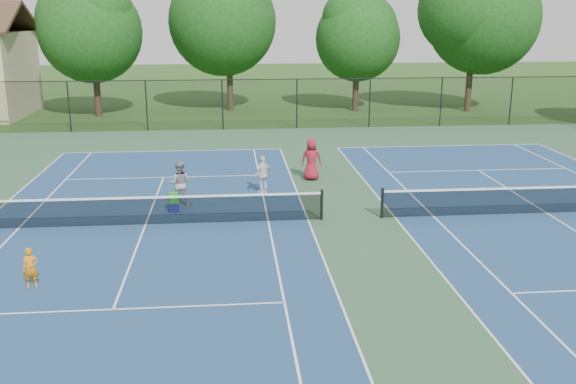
{
  "coord_description": "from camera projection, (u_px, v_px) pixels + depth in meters",
  "views": [
    {
      "loc": [
        -4.12,
        -20.72,
        6.85
      ],
      "look_at": [
        -2.3,
        -1.0,
        1.3
      ],
      "focal_mm": 40.0,
      "sensor_mm": 36.0,
      "label": 1
    }
  ],
  "objects": [
    {
      "name": "ground",
      "position": [
        352.0,
        219.0,
        22.08
      ],
      "size": [
        140.0,
        140.0,
        0.0
      ],
      "primitive_type": "plane",
      "color": "#234716",
      "rests_on": "ground"
    },
    {
      "name": "court_pad",
      "position": [
        352.0,
        219.0,
        22.08
      ],
      "size": [
        36.0,
        36.0,
        0.01
      ],
      "primitive_type": "cube",
      "color": "#30553A",
      "rests_on": "ground"
    },
    {
      "name": "tennis_court_left",
      "position": [
        145.0,
        222.0,
        21.43
      ],
      "size": [
        12.0,
        23.83,
        1.07
      ],
      "color": "navy",
      "rests_on": "ground"
    },
    {
      "name": "tennis_court_right",
      "position": [
        547.0,
        211.0,
        22.67
      ],
      "size": [
        12.0,
        23.83,
        1.07
      ],
      "color": "navy",
      "rests_on": "ground"
    },
    {
      "name": "perimeter_fence",
      "position": [
        353.0,
        174.0,
        21.64
      ],
      "size": [
        36.08,
        36.08,
        3.02
      ],
      "color": "black",
      "rests_on": "ground"
    },
    {
      "name": "tree_back_a",
      "position": [
        92.0,
        25.0,
        42.3
      ],
      "size": [
        6.8,
        6.8,
        9.15
      ],
      "color": "#2D2116",
      "rests_on": "ground"
    },
    {
      "name": "tree_back_b",
      "position": [
        228.0,
        16.0,
        44.87
      ],
      "size": [
        7.6,
        7.6,
        10.03
      ],
      "color": "#2D2116",
      "rests_on": "ground"
    },
    {
      "name": "tree_back_c",
      "position": [
        357.0,
        33.0,
        45.01
      ],
      "size": [
        6.0,
        6.0,
        8.4
      ],
      "color": "#2D2116",
      "rests_on": "ground"
    },
    {
      "name": "tree_back_d",
      "position": [
        474.0,
        13.0,
        44.4
      ],
      "size": [
        7.8,
        7.8,
        10.37
      ],
      "color": "#2D2116",
      "rests_on": "ground"
    },
    {
      "name": "child_player",
      "position": [
        30.0,
        268.0,
        16.47
      ],
      "size": [
        0.43,
        0.33,
        1.06
      ],
      "primitive_type": "imported",
      "rotation": [
        0.0,
        0.0,
        0.2
      ],
      "color": "orange",
      "rests_on": "ground"
    },
    {
      "name": "instructor",
      "position": [
        180.0,
        183.0,
        23.4
      ],
      "size": [
        0.85,
        0.68,
        1.67
      ],
      "primitive_type": "imported",
      "rotation": [
        0.0,
        0.0,
        3.09
      ],
      "color": "gray",
      "rests_on": "ground"
    },
    {
      "name": "bystander_a",
      "position": [
        263.0,
        175.0,
        25.02
      ],
      "size": [
        0.92,
        0.83,
        1.51
      ],
      "primitive_type": "imported",
      "rotation": [
        0.0,
        0.0,
        3.8
      ],
      "color": "silver",
      "rests_on": "ground"
    },
    {
      "name": "bystander_c",
      "position": [
        311.0,
        159.0,
        27.0
      ],
      "size": [
        0.95,
        0.71,
        1.77
      ],
      "primitive_type": "imported",
      "rotation": [
        0.0,
        0.0,
        2.96
      ],
      "color": "maroon",
      "rests_on": "ground"
    },
    {
      "name": "ball_crate",
      "position": [
        174.0,
        207.0,
        22.83
      ],
      "size": [
        0.38,
        0.33,
        0.33
      ],
      "primitive_type": "cube",
      "rotation": [
        0.0,
        0.0,
        0.09
      ],
      "color": "navy",
      "rests_on": "ground"
    },
    {
      "name": "ball_hopper",
      "position": [
        174.0,
        198.0,
        22.74
      ],
      "size": [
        0.38,
        0.34,
        0.38
      ],
      "primitive_type": "cube",
      "rotation": [
        0.0,
        0.0,
        0.2
      ],
      "color": "#1B9A1B",
      "rests_on": "ball_crate"
    }
  ]
}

